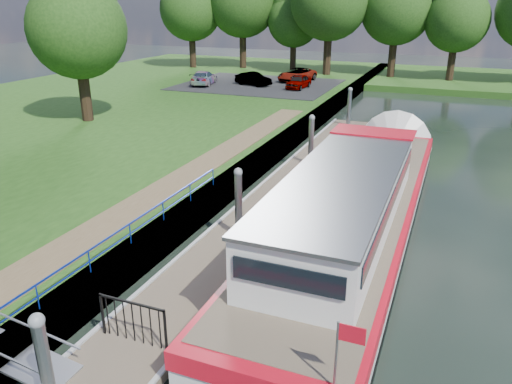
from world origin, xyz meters
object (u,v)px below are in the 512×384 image
at_px(car_c, 204,78).
at_px(barge, 358,203).
at_px(car_d, 297,75).
at_px(car_b, 253,79).
at_px(car_a, 299,82).

bearing_deg(car_c, barge, 115.39).
bearing_deg(car_d, car_c, -128.39).
distance_m(car_b, car_c, 4.65).
bearing_deg(car_d, car_b, -110.22).
height_order(barge, car_b, barge).
relative_size(car_b, car_d, 0.80).
xyz_separation_m(barge, car_d, (-11.82, 29.64, 0.37)).
bearing_deg(barge, car_c, 128.26).
relative_size(car_a, car_b, 0.97).
distance_m(car_a, car_d, 4.22).
relative_size(car_a, car_c, 0.81).
bearing_deg(car_c, car_a, 174.89).
bearing_deg(car_a, car_b, -176.26).
height_order(car_a, car_b, car_a).
distance_m(car_b, car_d, 4.95).
xyz_separation_m(car_b, car_c, (-4.49, -1.24, 0.04)).
bearing_deg(car_b, car_d, -18.20).
xyz_separation_m(barge, car_b, (-14.80, 25.69, 0.34)).
xyz_separation_m(car_a, car_c, (-8.88, -1.21, 0.03)).
xyz_separation_m(car_a, car_d, (-1.41, 3.98, 0.03)).
relative_size(barge, car_a, 6.05).
height_order(car_b, car_d, car_d).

